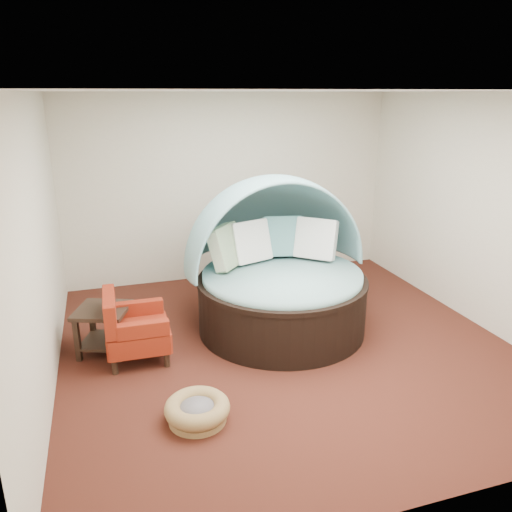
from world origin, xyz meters
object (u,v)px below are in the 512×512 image
object	(u,v)px
canopy_daybed	(278,259)
side_table	(104,324)
red_armchair	(133,329)
pet_basket	(197,410)

from	to	relation	value
canopy_daybed	side_table	xyz separation A→B (m)	(-2.08, -0.07, -0.53)
canopy_daybed	red_armchair	world-z (taller)	canopy_daybed
red_armchair	side_table	size ratio (longest dim) A/B	1.11
red_armchair	side_table	world-z (taller)	red_armchair
canopy_daybed	pet_basket	size ratio (longest dim) A/B	3.36
canopy_daybed	red_armchair	size ratio (longest dim) A/B	2.91
canopy_daybed	side_table	world-z (taller)	canopy_daybed
side_table	pet_basket	bearing A→B (deg)	-64.25
canopy_daybed	side_table	distance (m)	2.15
canopy_daybed	pet_basket	bearing A→B (deg)	-133.03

